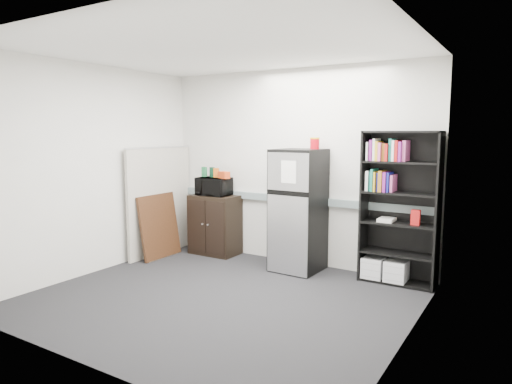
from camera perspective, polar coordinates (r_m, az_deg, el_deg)
floor at (r=5.22m, az=-4.45°, el=-13.11°), size 4.00×4.00×0.00m
wall_back at (r=6.40m, az=4.69°, el=3.12°), size 4.00×0.02×2.70m
wall_right at (r=4.07m, az=18.77°, el=0.28°), size 0.02×3.50×2.70m
wall_left at (r=6.30m, az=-19.48°, el=2.65°), size 0.02×3.50×2.70m
ceiling at (r=4.96m, az=-4.78°, el=17.52°), size 4.00×3.50×0.02m
electrical_raceway at (r=6.42m, az=4.53°, el=-0.90°), size 3.92×0.05×0.10m
wall_note at (r=6.55m, az=1.94°, el=4.99°), size 0.14×0.00×0.10m
bookshelf at (r=5.74m, az=17.33°, el=-1.49°), size 0.90×0.34×1.85m
cubicle_partition at (r=7.01m, az=-11.91°, el=-1.07°), size 0.06×1.30×1.62m
cabinet at (r=6.94m, az=-5.17°, el=-4.08°), size 0.72×0.48×0.89m
microwave at (r=6.84m, az=-5.30°, el=0.68°), size 0.51×0.36×0.27m
snack_box_a at (r=6.97m, az=-6.48°, el=2.52°), size 0.07×0.05×0.15m
snack_box_b at (r=6.87m, az=-5.50°, el=2.47°), size 0.08×0.07×0.15m
snack_box_c at (r=6.83m, az=-5.00°, el=2.41°), size 0.08×0.06×0.14m
snack_bag at (r=6.69m, az=-4.03°, el=2.14°), size 0.20×0.16×0.10m
refrigerator at (r=6.07m, az=5.27°, el=-2.29°), size 0.63×0.65×1.62m
coffee_can at (r=6.03m, az=7.36°, el=6.16°), size 0.12×0.12×0.17m
framed_poster at (r=6.86m, az=-11.98°, el=-4.17°), size 0.19×0.73×0.93m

